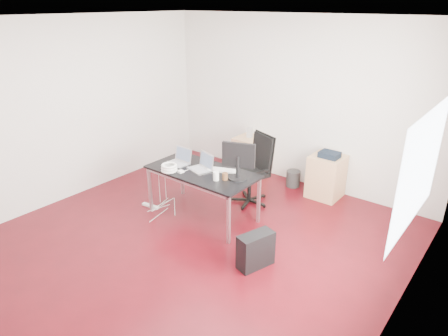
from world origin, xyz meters
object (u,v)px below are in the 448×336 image
Objects in this scene: office_chair at (255,166)px; filing_cabinet_right at (326,176)px; pc_tower at (256,250)px; filing_cabinet_left at (250,156)px; desk at (202,174)px.

filing_cabinet_right is (0.82, 0.86, -0.26)m from office_chair.
office_chair is 2.40× the size of pc_tower.
office_chair is at bearing -133.65° from filing_cabinet_right.
pc_tower is (0.16, -2.26, -0.13)m from filing_cabinet_right.
filing_cabinet_right is at bearing 0.00° from filing_cabinet_left.
filing_cabinet_left is at bearing 148.70° from office_chair.
filing_cabinet_right is at bearing 56.58° from desk.
filing_cabinet_left is 1.50m from filing_cabinet_right.
filing_cabinet_left is (-0.68, 0.86, -0.26)m from office_chair.
pc_tower is (1.66, -2.26, -0.13)m from filing_cabinet_left.
pc_tower is (1.30, -0.53, -0.46)m from desk.
filing_cabinet_right is 2.27m from pc_tower.
desk is 2.09m from filing_cabinet_right.
office_chair is at bearing 142.41° from pc_tower.
office_chair reaches higher than pc_tower.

